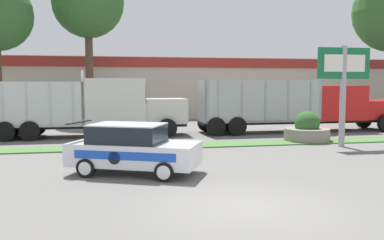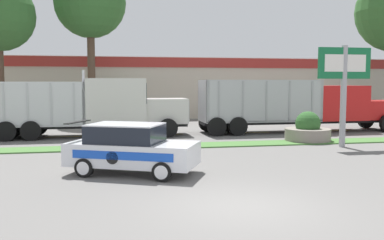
{
  "view_description": "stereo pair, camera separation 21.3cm",
  "coord_description": "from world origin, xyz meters",
  "px_view_note": "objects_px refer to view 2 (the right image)",
  "views": [
    {
      "loc": [
        -3.36,
        -9.77,
        3.03
      ],
      "look_at": [
        0.64,
        9.67,
        1.29
      ],
      "focal_mm": 40.0,
      "sensor_mm": 36.0,
      "label": 1
    },
    {
      "loc": [
        -3.15,
        -9.81,
        3.03
      ],
      "look_at": [
        0.64,
        9.67,
        1.29
      ],
      "focal_mm": 40.0,
      "sensor_mm": 36.0,
      "label": 2
    }
  ],
  "objects_px": {
    "dump_truck_trail": "(318,107)",
    "rally_car": "(131,148)",
    "store_sign_post": "(344,76)",
    "stone_planter": "(308,131)",
    "dump_truck_lead": "(103,107)"
  },
  "relations": [
    {
      "from": "dump_truck_trail",
      "to": "rally_car",
      "type": "relative_size",
      "value": 2.76
    },
    {
      "from": "dump_truck_lead",
      "to": "dump_truck_trail",
      "type": "distance_m",
      "value": 13.1
    },
    {
      "from": "dump_truck_trail",
      "to": "store_sign_post",
      "type": "height_order",
      "value": "store_sign_post"
    },
    {
      "from": "dump_truck_lead",
      "to": "store_sign_post",
      "type": "relative_size",
      "value": 2.43
    },
    {
      "from": "rally_car",
      "to": "stone_planter",
      "type": "height_order",
      "value": "rally_car"
    },
    {
      "from": "dump_truck_trail",
      "to": "rally_car",
      "type": "bearing_deg",
      "value": -139.5
    },
    {
      "from": "stone_planter",
      "to": "dump_truck_lead",
      "type": "bearing_deg",
      "value": 157.67
    },
    {
      "from": "dump_truck_lead",
      "to": "stone_planter",
      "type": "height_order",
      "value": "dump_truck_lead"
    },
    {
      "from": "stone_planter",
      "to": "rally_car",
      "type": "bearing_deg",
      "value": -146.83
    },
    {
      "from": "store_sign_post",
      "to": "stone_planter",
      "type": "distance_m",
      "value": 3.55
    },
    {
      "from": "dump_truck_trail",
      "to": "rally_car",
      "type": "xyz_separation_m",
      "value": [
        -12.06,
        -10.3,
        -0.67
      ]
    },
    {
      "from": "rally_car",
      "to": "dump_truck_trail",
      "type": "bearing_deg",
      "value": 40.5
    },
    {
      "from": "stone_planter",
      "to": "store_sign_post",
      "type": "bearing_deg",
      "value": -69.63
    },
    {
      "from": "dump_truck_trail",
      "to": "store_sign_post",
      "type": "xyz_separation_m",
      "value": [
        -1.96,
        -6.23,
        1.83
      ]
    },
    {
      "from": "store_sign_post",
      "to": "dump_truck_trail",
      "type": "bearing_deg",
      "value": 72.56
    }
  ]
}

